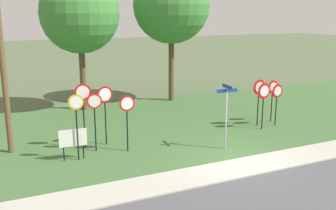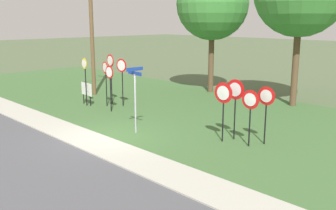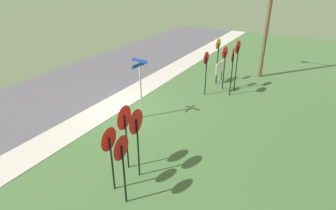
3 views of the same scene
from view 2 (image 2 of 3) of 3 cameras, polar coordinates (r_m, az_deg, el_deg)
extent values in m
plane|color=#4C5B3D|center=(16.02, -9.04, -4.85)|extent=(160.00, 160.00, 0.00)
cube|color=#ADAA9E|center=(15.59, -11.46, -5.32)|extent=(44.00, 1.60, 0.06)
cube|color=#3D6033|center=(19.92, 5.18, -1.21)|extent=(44.00, 12.00, 0.04)
cylinder|color=black|center=(20.12, -8.56, 2.01)|extent=(0.06, 0.06, 2.13)
cylinder|color=red|center=(19.94, -8.75, 4.87)|extent=(0.66, 0.04, 0.66)
cylinder|color=white|center=(19.93, -8.79, 4.86)|extent=(0.52, 0.02, 0.52)
cylinder|color=black|center=(21.28, -6.80, 2.91)|extent=(0.06, 0.06, 2.33)
cylinder|color=red|center=(21.10, -6.96, 5.88)|extent=(0.72, 0.13, 0.72)
cylinder|color=white|center=(21.09, -7.00, 5.88)|extent=(0.56, 0.09, 0.56)
cylinder|color=black|center=(21.76, -12.16, 3.04)|extent=(0.06, 0.06, 2.42)
cylinder|color=gold|center=(21.58, -12.40, 6.07)|extent=(0.60, 0.10, 0.61)
cylinder|color=white|center=(21.57, -12.44, 6.07)|extent=(0.47, 0.06, 0.47)
cylinder|color=black|center=(22.00, -8.43, 3.44)|extent=(0.06, 0.06, 2.53)
cylinder|color=red|center=(21.82, -8.62, 6.57)|extent=(0.70, 0.09, 0.70)
cylinder|color=white|center=(21.81, -8.66, 6.56)|extent=(0.55, 0.06, 0.55)
cylinder|color=black|center=(21.43, -9.18, 2.75)|extent=(0.06, 0.06, 2.22)
cylinder|color=red|center=(21.25, -9.37, 5.56)|extent=(0.64, 0.13, 0.64)
cylinder|color=white|center=(21.24, -9.41, 5.56)|extent=(0.49, 0.09, 0.50)
cylinder|color=black|center=(15.45, 9.94, -1.28)|extent=(0.06, 0.06, 2.13)
cone|color=red|center=(15.22, 9.99, 2.29)|extent=(0.80, 0.09, 0.80)
cone|color=white|center=(15.20, 9.94, 2.28)|extent=(0.55, 0.06, 0.55)
cylinder|color=black|center=(14.73, 12.10, -2.53)|extent=(0.06, 0.06, 1.90)
cone|color=red|center=(14.49, 12.17, 0.79)|extent=(0.73, 0.08, 0.73)
cone|color=silver|center=(14.48, 12.13, 0.78)|extent=(0.49, 0.05, 0.49)
cylinder|color=black|center=(15.12, 14.34, -2.08)|extent=(0.06, 0.06, 1.98)
cone|color=red|center=(14.89, 14.45, 1.31)|extent=(0.72, 0.09, 0.72)
cone|color=silver|center=(14.87, 14.41, 1.30)|extent=(0.49, 0.05, 0.49)
cylinder|color=black|center=(15.11, 8.22, -1.70)|extent=(0.06, 0.06, 2.05)
cone|color=red|center=(14.87, 8.24, 1.79)|extent=(0.82, 0.10, 0.82)
cone|color=silver|center=(14.86, 8.19, 1.78)|extent=(0.56, 0.06, 0.56)
cylinder|color=#9EA0A8|center=(16.13, -4.89, 0.11)|extent=(0.07, 0.07, 2.49)
cylinder|color=#9EA0A8|center=(15.90, -4.98, 4.54)|extent=(0.09, 0.09, 0.03)
cube|color=navy|center=(15.89, -4.98, 4.75)|extent=(0.96, 0.10, 0.15)
cube|color=navy|center=(15.87, -4.99, 5.36)|extent=(0.09, 0.81, 0.15)
cylinder|color=brown|center=(24.61, -11.37, 12.06)|extent=(0.24, 0.24, 9.17)
cylinder|color=black|center=(22.46, -12.47, 0.90)|extent=(0.05, 0.05, 0.55)
cylinder|color=black|center=(21.79, -11.52, 0.59)|extent=(0.05, 0.05, 0.55)
cube|color=white|center=(22.01, -12.08, 2.34)|extent=(1.10, 0.10, 0.70)
cylinder|color=brown|center=(25.45, 6.46, 7.04)|extent=(0.36, 0.36, 4.56)
sphere|color=#3D7F38|center=(25.35, 6.66, 14.79)|extent=(4.62, 4.62, 4.62)
cylinder|color=brown|center=(22.22, 18.52, 6.25)|extent=(0.36, 0.36, 5.01)
camera|label=1|loc=(21.42, -54.16, 10.07)|focal=41.14mm
camera|label=3|loc=(17.00, 37.93, 15.11)|focal=29.86mm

